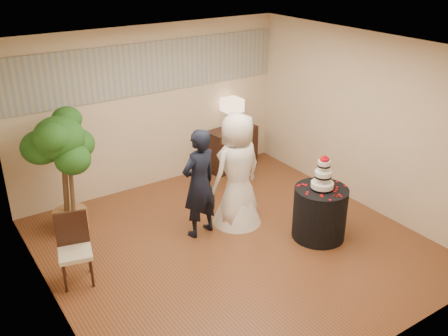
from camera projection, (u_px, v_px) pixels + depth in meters
floor at (234, 245)px, 7.21m from camera, size 5.00×5.00×0.00m
ceiling at (235, 50)px, 6.05m from camera, size 5.00×5.00×0.00m
wall_back at (151, 108)px, 8.52m from camera, size 5.00×0.06×2.80m
wall_front at (384, 242)px, 4.73m from camera, size 5.00×0.06×2.80m
wall_left at (44, 206)px, 5.37m from camera, size 0.06×5.00×2.80m
wall_right at (364, 122)px, 7.89m from camera, size 0.06×5.00×2.80m
mural_border at (149, 68)px, 8.22m from camera, size 4.90×0.02×0.85m
groom at (199, 183)px, 7.17m from camera, size 0.67×0.51×1.66m
bride at (237, 170)px, 7.46m from camera, size 0.94×0.85×1.77m
cake_table at (320, 213)px, 7.27m from camera, size 0.85×0.85×0.79m
wedding_cake at (323, 172)px, 7.00m from camera, size 0.33×0.33×0.52m
console at (232, 148)px, 9.51m from camera, size 1.01×0.54×0.81m
table_lamp at (232, 114)px, 9.22m from camera, size 0.33×0.33×0.58m
ficus_tree at (64, 173)px, 7.21m from camera, size 1.10×1.10×1.90m
side_chair at (75, 251)px, 6.24m from camera, size 0.52×0.54×0.93m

